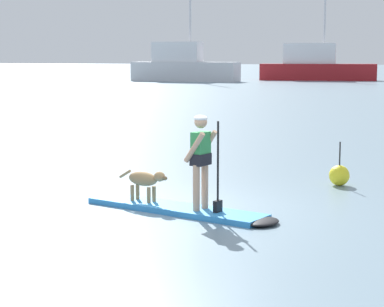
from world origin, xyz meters
name	(u,v)px	position (x,y,z in m)	size (l,w,h in m)	color
ground_plane	(175,211)	(0.00, 0.00, 0.00)	(400.00, 400.00, 0.00)	slate
paddleboard	(186,210)	(0.22, -0.07, 0.05)	(3.79, 1.79, 0.10)	#338CD8
person_paddler	(201,156)	(0.54, -0.17, 1.04)	(0.67, 0.57, 1.63)	tan
dog	(145,180)	(-0.64, 0.20, 0.49)	(1.07, 0.42, 0.58)	#997A51
moored_boat_starboard	(183,66)	(-19.61, 59.98, 1.57)	(11.61, 3.35, 11.93)	silver
moored_boat_center	(315,66)	(-6.78, 67.05, 1.51)	(12.61, 3.66, 9.71)	maroon
marker_buoy	(339,175)	(2.50, 3.42, 0.22)	(0.43, 0.43, 0.93)	yellow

